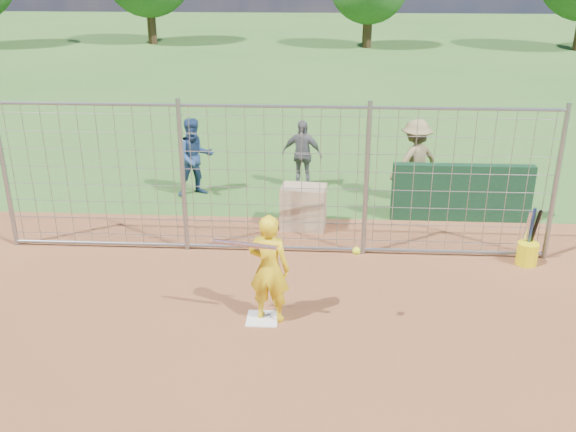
# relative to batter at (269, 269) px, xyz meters

# --- Properties ---
(ground) EXTENTS (100.00, 100.00, 0.00)m
(ground) POSITION_rel_batter_xyz_m (-0.10, 0.17, -0.78)
(ground) COLOR #2D591E
(ground) RESTS_ON ground
(home_plate) EXTENTS (0.43, 0.43, 0.02)m
(home_plate) POSITION_rel_batter_xyz_m (-0.10, -0.03, -0.77)
(home_plate) COLOR silver
(home_plate) RESTS_ON ground
(dugout_wall) EXTENTS (2.60, 0.20, 1.10)m
(dugout_wall) POSITION_rel_batter_xyz_m (3.30, 3.77, -0.23)
(dugout_wall) COLOR #11381E
(dugout_wall) RESTS_ON ground
(batter) EXTENTS (0.63, 0.48, 1.55)m
(batter) POSITION_rel_batter_xyz_m (0.00, 0.00, 0.00)
(batter) COLOR yellow
(batter) RESTS_ON ground
(bystander_a) EXTENTS (0.98, 0.90, 1.63)m
(bystander_a) POSITION_rel_batter_xyz_m (-1.95, 4.87, 0.04)
(bystander_a) COLOR navy
(bystander_a) RESTS_ON ground
(bystander_b) EXTENTS (0.94, 0.56, 1.50)m
(bystander_b) POSITION_rel_batter_xyz_m (0.24, 5.42, -0.03)
(bystander_b) COLOR #5D5C61
(bystander_b) RESTS_ON ground
(bystander_c) EXTENTS (1.27, 1.10, 1.70)m
(bystander_c) POSITION_rel_batter_xyz_m (2.53, 4.72, 0.07)
(bystander_c) COLOR olive
(bystander_c) RESTS_ON ground
(equipment_bin) EXTENTS (0.86, 0.63, 0.80)m
(equipment_bin) POSITION_rel_batter_xyz_m (0.35, 3.24, -0.38)
(equipment_bin) COLOR tan
(equipment_bin) RESTS_ON ground
(equipment_in_play) EXTENTS (1.93, 0.22, 0.11)m
(equipment_in_play) POSITION_rel_batter_xyz_m (0.05, -0.19, 0.42)
(equipment_in_play) COLOR silver
(equipment_in_play) RESTS_ON ground
(bucket_with_bats) EXTENTS (0.34, 0.38, 0.98)m
(bucket_with_bats) POSITION_rel_batter_xyz_m (4.04, 1.93, -0.53)
(bucket_with_bats) COLOR yellow
(bucket_with_bats) RESTS_ON ground
(backstop_fence) EXTENTS (9.08, 0.08, 2.60)m
(backstop_fence) POSITION_rel_batter_xyz_m (-0.10, 2.17, 0.48)
(backstop_fence) COLOR gray
(backstop_fence) RESTS_ON ground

